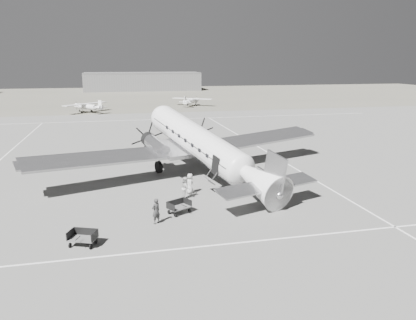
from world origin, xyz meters
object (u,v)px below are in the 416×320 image
at_px(hangar_main, 142,81).
at_px(light_plane_right, 192,102).
at_px(ramp_agent, 186,188).
at_px(baggage_cart_near, 179,207).
at_px(passenger, 190,184).
at_px(dc3_airliner, 203,147).
at_px(light_plane_left, 87,108).
at_px(ground_crew, 156,211).
at_px(baggage_cart_far, 83,238).

relative_size(hangar_main, light_plane_right, 4.12).
xyz_separation_m(light_plane_right, ramp_agent, (-13.05, -67.12, -0.17)).
bearing_deg(baggage_cart_near, passenger, 41.02).
distance_m(light_plane_right, ramp_agent, 68.37).
relative_size(dc3_airliner, light_plane_left, 2.90).
height_order(light_plane_right, ramp_agent, light_plane_right).
bearing_deg(ramp_agent, ground_crew, 158.55).
height_order(baggage_cart_near, ramp_agent, ramp_agent).
bearing_deg(light_plane_left, baggage_cart_near, -124.15).
bearing_deg(passenger, baggage_cart_far, 132.48).
xyz_separation_m(dc3_airliner, ground_crew, (-5.32, -9.84, -2.07)).
bearing_deg(light_plane_left, passenger, -122.02).
bearing_deg(baggage_cart_far, ramp_agent, 65.43).
height_order(baggage_cart_near, passenger, passenger).
relative_size(dc3_airliner, light_plane_right, 3.03).
distance_m(light_plane_left, light_plane_right, 25.25).
bearing_deg(dc3_airliner, passenger, -134.68).
bearing_deg(light_plane_right, ramp_agent, -67.60).
bearing_deg(ground_crew, light_plane_left, -116.19).
relative_size(hangar_main, passenger, 24.95).
bearing_deg(hangar_main, light_plane_right, -82.47).
height_order(baggage_cart_near, ground_crew, ground_crew).
relative_size(baggage_cart_near, baggage_cart_far, 1.00).
distance_m(hangar_main, dc3_airliner, 120.11).
bearing_deg(hangar_main, passenger, -92.20).
xyz_separation_m(light_plane_left, light_plane_right, (23.86, 8.27, -0.05)).
height_order(dc3_airliner, ramp_agent, dc3_airliner).
bearing_deg(ground_crew, passenger, -153.75).
distance_m(hangar_main, light_plane_right, 58.85).
bearing_deg(light_plane_right, dc3_airliner, -66.25).
xyz_separation_m(baggage_cart_far, passenger, (7.84, 8.09, 0.38)).
xyz_separation_m(hangar_main, ground_crew, (-8.11, -129.92, -2.43)).
xyz_separation_m(baggage_cart_near, ground_crew, (-1.78, -1.48, 0.41)).
height_order(ground_crew, ramp_agent, ramp_agent).
bearing_deg(passenger, baggage_cart_near, 156.31).
height_order(baggage_cart_far, ramp_agent, ramp_agent).
bearing_deg(hangar_main, light_plane_left, -103.64).
height_order(light_plane_left, baggage_cart_near, light_plane_left).
relative_size(ground_crew, passenger, 1.04).
xyz_separation_m(hangar_main, light_plane_left, (-16.15, -66.57, -2.20)).
xyz_separation_m(light_plane_right, ground_crew, (-15.82, -71.62, -0.18)).
bearing_deg(baggage_cart_far, passenger, 67.88).
bearing_deg(baggage_cart_far, dc3_airliner, 73.19).
xyz_separation_m(baggage_cart_near, passenger, (1.55, 4.21, 0.37)).
distance_m(hangar_main, light_plane_left, 68.54).
height_order(hangar_main, ramp_agent, hangar_main).
bearing_deg(baggage_cart_near, light_plane_left, 70.30).
xyz_separation_m(baggage_cart_near, ramp_agent, (1.00, 3.02, 0.42)).
bearing_deg(light_plane_left, ramp_agent, -122.75).
height_order(ground_crew, passenger, ground_crew).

